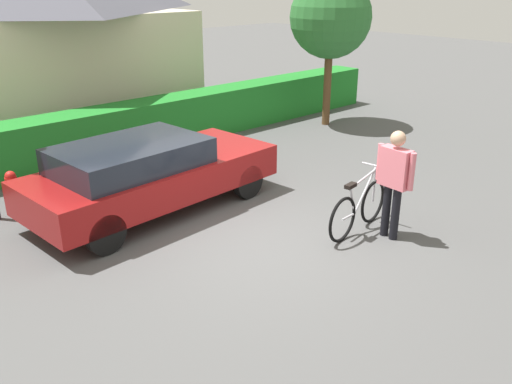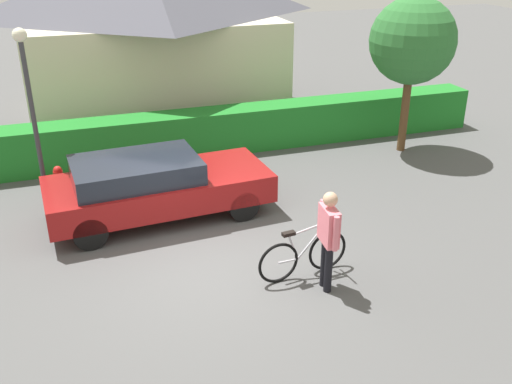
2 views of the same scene
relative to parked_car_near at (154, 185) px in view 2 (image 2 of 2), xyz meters
The scene contains 9 objects.
ground_plane 2.29m from the parked_car_near, 76.22° to the right, with size 60.00×60.00×0.00m, color #4E4E4E.
hedge_row 3.34m from the parked_car_near, 81.06° to the left, with size 18.31×0.90×1.12m, color #1F7725.
house_distant 7.91m from the parked_car_near, 80.53° to the left, with size 7.69×5.96×5.00m.
parked_car_near is the anchor object (origin of this frame).
bicycle 3.62m from the parked_car_near, 56.17° to the right, with size 1.69×0.50×1.02m.
person_rider 4.13m from the parked_car_near, 57.49° to the right, with size 0.24×0.69×1.74m.
street_lamp 3.10m from the parked_car_near, 145.07° to the left, with size 0.28×0.28×3.69m.
tree_kerbside 7.44m from the parked_car_near, 14.63° to the left, with size 2.15×2.15×3.95m.
fire_hydrant 2.33m from the parked_car_near, 141.77° to the left, with size 0.20×0.20×0.81m.
Camera 2 is at (-1.96, -8.55, 5.44)m, focal length 40.33 mm.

